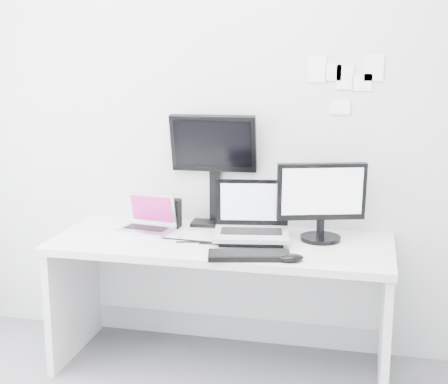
{
  "coord_description": "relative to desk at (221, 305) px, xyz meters",
  "views": [
    {
      "loc": [
        0.75,
        -1.97,
        1.73
      ],
      "look_at": [
        0.02,
        1.23,
        1.0
      ],
      "focal_mm": 51.97,
      "sensor_mm": 36.0,
      "label": 1
    }
  ],
  "objects": [
    {
      "name": "keyboard",
      "position": [
        0.2,
        -0.26,
        0.38
      ],
      "size": [
        0.42,
        0.23,
        0.03
      ],
      "primitive_type": "cube",
      "rotation": [
        0.0,
        0.0,
        0.22
      ],
      "color": "black",
      "rests_on": "desk"
    },
    {
      "name": "wall_note_2",
      "position": [
        0.75,
        0.34,
        1.26
      ],
      "size": [
        0.1,
        0.0,
        0.14
      ],
      "primitive_type": "cube",
      "color": "white",
      "rests_on": "back_wall"
    },
    {
      "name": "wall_note_1",
      "position": [
        0.6,
        0.34,
        1.22
      ],
      "size": [
        0.09,
        0.0,
        0.13
      ],
      "primitive_type": "cube",
      "color": "white",
      "rests_on": "back_wall"
    },
    {
      "name": "rear_monitor",
      "position": [
        -0.11,
        0.31,
        0.69
      ],
      "size": [
        0.49,
        0.2,
        0.66
      ],
      "primitive_type": "cube",
      "rotation": [
        0.0,
        0.0,
        0.06
      ],
      "color": "black",
      "rests_on": "desk"
    },
    {
      "name": "back_wall",
      "position": [
        0.0,
        0.35,
        0.99
      ],
      "size": [
        3.6,
        0.0,
        3.6
      ],
      "primitive_type": "plane",
      "rotation": [
        1.57,
        0.0,
        0.0
      ],
      "color": "#B8BABD",
      "rests_on": "ground"
    },
    {
      "name": "macbook",
      "position": [
        -0.45,
        0.07,
        0.47
      ],
      "size": [
        0.32,
        0.26,
        0.22
      ],
      "primitive_type": "cube",
      "rotation": [
        0.0,
        0.0,
        -0.15
      ],
      "color": "#A7A7AC",
      "rests_on": "desk"
    },
    {
      "name": "samsung_monitor",
      "position": [
        0.51,
        0.13,
        0.58
      ],
      "size": [
        0.51,
        0.34,
        0.43
      ],
      "primitive_type": "cube",
      "rotation": [
        0.0,
        0.0,
        0.29
      ],
      "color": "black",
      "rests_on": "desk"
    },
    {
      "name": "desk",
      "position": [
        0.0,
        0.0,
        0.0
      ],
      "size": [
        1.8,
        0.7,
        0.73
      ],
      "primitive_type": "cube",
      "color": "silver",
      "rests_on": "ground"
    },
    {
      "name": "mouse",
      "position": [
        0.41,
        -0.27,
        0.38
      ],
      "size": [
        0.14,
        0.11,
        0.04
      ],
      "primitive_type": "ellipsoid",
      "rotation": [
        0.0,
        0.0,
        0.38
      ],
      "color": "black",
      "rests_on": "desk"
    },
    {
      "name": "wall_note_0",
      "position": [
        0.45,
        0.34,
        1.26
      ],
      "size": [
        0.1,
        0.0,
        0.14
      ],
      "primitive_type": "cube",
      "color": "white",
      "rests_on": "back_wall"
    },
    {
      "name": "dell_laptop",
      "position": [
        0.16,
        0.0,
        0.53
      ],
      "size": [
        0.44,
        0.37,
        0.33
      ],
      "primitive_type": "cube",
      "rotation": [
        0.0,
        0.0,
        0.16
      ],
      "color": "#B5B8BC",
      "rests_on": "desk"
    },
    {
      "name": "speaker",
      "position": [
        -0.33,
        0.2,
        0.45
      ],
      "size": [
        0.11,
        0.11,
        0.16
      ],
      "primitive_type": "cube",
      "rotation": [
        0.0,
        0.0,
        0.43
      ],
      "color": "black",
      "rests_on": "desk"
    },
    {
      "name": "wall_note_4",
      "position": [
        0.54,
        0.34,
        1.24
      ],
      "size": [
        0.08,
        0.0,
        0.09
      ],
      "primitive_type": "cube",
      "color": "white",
      "rests_on": "back_wall"
    },
    {
      "name": "wall_note_3",
      "position": [
        0.58,
        0.34,
        1.05
      ],
      "size": [
        0.11,
        0.0,
        0.08
      ],
      "primitive_type": "cube",
      "color": "white",
      "rests_on": "back_wall"
    },
    {
      "name": "wall_note_5",
      "position": [
        0.69,
        0.34,
        1.19
      ],
      "size": [
        0.1,
        0.0,
        0.09
      ],
      "primitive_type": "cube",
      "color": "white",
      "rests_on": "back_wall"
    }
  ]
}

